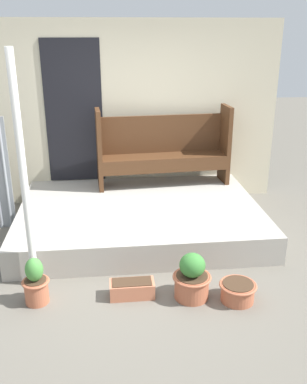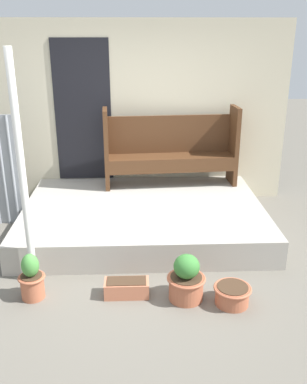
# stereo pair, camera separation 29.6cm
# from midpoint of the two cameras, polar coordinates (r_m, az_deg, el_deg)

# --- Properties ---
(ground_plane) EXTENTS (24.00, 24.00, 0.00)m
(ground_plane) POSITION_cam_midpoint_polar(r_m,az_deg,el_deg) (4.66, -0.70, -10.86)
(ground_plane) COLOR #666056
(porch_slab) EXTENTS (3.04, 2.19, 0.34)m
(porch_slab) POSITION_cam_midpoint_polar(r_m,az_deg,el_deg) (5.55, 0.19, -3.38)
(porch_slab) COLOR #A8A399
(porch_slab) RESTS_ON ground_plane
(house_wall) EXTENTS (4.24, 0.08, 2.60)m
(house_wall) POSITION_cam_midpoint_polar(r_m,az_deg,el_deg) (6.29, -0.61, 10.36)
(house_wall) COLOR beige
(house_wall) RESTS_ON ground_plane
(support_post) EXTENTS (0.07, 0.07, 2.32)m
(support_post) POSITION_cam_midpoint_polar(r_m,az_deg,el_deg) (4.21, -15.20, 2.24)
(support_post) COLOR white
(support_post) RESTS_ON ground_plane
(bench) EXTENTS (1.89, 0.52, 1.11)m
(bench) POSITION_cam_midpoint_polar(r_m,az_deg,el_deg) (6.10, 3.67, 6.03)
(bench) COLOR #4C2D19
(bench) RESTS_ON porch_slab
(flower_pot_left) EXTENTS (0.26, 0.26, 0.47)m
(flower_pot_left) POSITION_cam_midpoint_polar(r_m,az_deg,el_deg) (4.31, -14.03, -11.22)
(flower_pot_left) COLOR #B26042
(flower_pot_left) RESTS_ON ground_plane
(flower_pot_middle) EXTENTS (0.38, 0.38, 0.47)m
(flower_pot_middle) POSITION_cam_midpoint_polar(r_m,az_deg,el_deg) (4.20, 6.44, -11.62)
(flower_pot_middle) COLOR #B26042
(flower_pot_middle) RESTS_ON ground_plane
(flower_pot_right) EXTENTS (0.36, 0.36, 0.19)m
(flower_pot_right) POSITION_cam_midpoint_polar(r_m,az_deg,el_deg) (4.25, 12.48, -13.19)
(flower_pot_right) COLOR #B26042
(flower_pot_right) RESTS_ON ground_plane
(planter_box_rect) EXTENTS (0.43, 0.20, 0.17)m
(planter_box_rect) POSITION_cam_midpoint_polar(r_m,az_deg,el_deg) (4.29, -1.58, -12.70)
(planter_box_rect) COLOR #C67251
(planter_box_rect) RESTS_ON ground_plane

